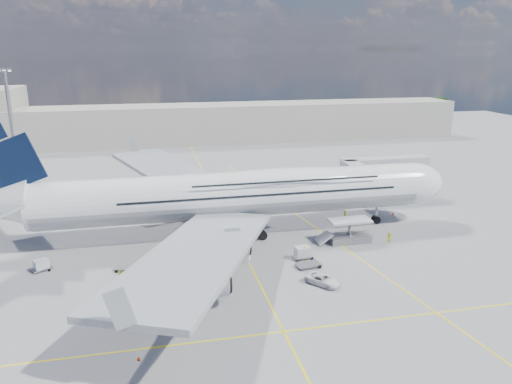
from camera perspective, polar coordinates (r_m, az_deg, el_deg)
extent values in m
plane|color=gray|center=(72.93, -1.08, -7.57)|extent=(300.00, 300.00, 0.00)
cube|color=yellow|center=(72.93, -1.08, -7.57)|extent=(0.25, 220.00, 0.01)
cube|color=yellow|center=(55.66, 3.19, -15.63)|extent=(120.00, 0.25, 0.01)
cube|color=yellow|center=(85.40, 6.83, -4.07)|extent=(14.16, 99.06, 0.01)
cylinder|color=white|center=(79.86, -2.53, -0.27)|extent=(62.00, 7.20, 7.20)
cylinder|color=#9EA0A5|center=(79.90, -2.53, -0.37)|extent=(60.76, 7.13, 7.13)
ellipsoid|color=white|center=(81.04, 3.03, 1.42)|extent=(36.00, 6.84, 3.76)
ellipsoid|color=white|center=(90.31, 17.22, 0.95)|extent=(11.52, 7.20, 7.20)
ellipsoid|color=black|center=(91.79, 19.01, 1.41)|extent=(3.84, 4.16, 1.44)
cube|color=#999EA3|center=(98.52, -9.17, 1.97)|extent=(25.49, 39.15, 3.35)
cube|color=#999EA3|center=(60.54, -6.69, -7.02)|extent=(25.49, 39.15, 3.35)
cylinder|color=#B7BABF|center=(92.33, -5.70, -0.40)|extent=(5.20, 3.50, 3.50)
cylinder|color=#B7BABF|center=(102.04, -8.94, 1.08)|extent=(5.20, 3.50, 3.50)
cylinder|color=#B7BABF|center=(68.92, -3.13, -6.15)|extent=(5.20, 3.50, 3.50)
cylinder|color=#B7BABF|center=(58.87, -5.80, -10.26)|extent=(5.20, 3.50, 3.50)
cylinder|color=gray|center=(88.82, 13.60, -2.12)|extent=(0.44, 0.44, 3.80)
cylinder|color=black|center=(89.30, 13.54, -3.07)|extent=(1.30, 0.90, 1.30)
cylinder|color=gray|center=(81.27, -2.49, -3.38)|extent=(0.56, 0.56, 3.80)
cylinder|color=black|center=(84.73, -2.87, -3.60)|extent=(1.50, 0.90, 1.50)
cube|color=#B7B7BC|center=(94.98, 11.55, 2.26)|extent=(3.00, 10.00, 2.60)
cube|color=#B7B7BC|center=(102.77, 14.52, 3.11)|extent=(18.00, 3.00, 2.60)
cylinder|color=gray|center=(99.30, 11.80, 0.73)|extent=(0.80, 0.80, 7.10)
cylinder|color=black|center=(100.15, 11.70, -0.99)|extent=(0.90, 0.80, 0.90)
cylinder|color=gray|center=(107.40, 18.20, 1.41)|extent=(1.00, 1.00, 7.10)
cube|color=gray|center=(108.20, 18.06, -0.21)|extent=(2.00, 2.00, 0.80)
cylinder|color=#B7B7BC|center=(91.63, 12.50, 1.70)|extent=(3.60, 3.60, 2.80)
cube|color=silver|center=(79.07, 10.66, -3.22)|extent=(6.50, 3.20, 0.35)
cube|color=gray|center=(80.08, 10.55, -5.21)|extent=(6.50, 3.20, 1.10)
cube|color=gray|center=(79.55, 10.61, -4.20)|extent=(0.22, 1.99, 3.00)
cylinder|color=black|center=(78.17, 9.12, -5.83)|extent=(0.70, 0.30, 0.70)
cube|color=silver|center=(78.43, 7.73, -5.19)|extent=(2.16, 2.60, 1.60)
cylinder|color=gray|center=(114.93, -26.04, 6.07)|extent=(0.70, 0.70, 25.00)
cube|color=gray|center=(113.78, -26.84, 12.36)|extent=(3.00, 0.40, 0.60)
cube|color=#B2AD9E|center=(162.71, -7.84, 7.70)|extent=(180.00, 16.00, 12.00)
cube|color=#193814|center=(213.77, 1.98, 9.27)|extent=(160.00, 6.00, 8.00)
cube|color=gray|center=(63.61, -10.46, -11.19)|extent=(3.52, 2.21, 0.20)
cylinder|color=black|center=(63.08, -11.65, -11.66)|extent=(0.48, 0.20, 0.48)
cylinder|color=black|center=(64.29, -9.28, -10.96)|extent=(0.48, 0.20, 0.48)
cube|color=silver|center=(63.21, -10.50, -10.48)|extent=(2.63, 1.98, 1.65)
cube|color=gray|center=(66.55, -15.30, -10.31)|extent=(2.95, 2.05, 0.16)
cylinder|color=black|center=(66.20, -16.25, -10.64)|extent=(0.39, 0.16, 0.39)
cylinder|color=black|center=(67.02, -14.35, -10.15)|extent=(0.39, 0.16, 0.39)
cube|color=gray|center=(71.31, -14.82, -8.43)|extent=(3.02, 2.23, 0.16)
cylinder|color=black|center=(70.94, -15.70, -8.74)|extent=(0.40, 0.16, 0.40)
cylinder|color=black|center=(71.80, -13.93, -8.29)|extent=(0.40, 0.16, 0.40)
cube|color=gray|center=(74.92, -23.28, -8.05)|extent=(2.89, 2.50, 0.15)
cylinder|color=black|center=(74.72, -24.11, -8.30)|extent=(0.37, 0.15, 0.37)
cylinder|color=black|center=(75.23, -22.43, -7.94)|extent=(0.37, 0.15, 0.37)
cube|color=silver|center=(74.66, -23.34, -7.57)|extent=(2.26, 2.07, 1.28)
cube|color=gray|center=(72.89, 5.35, -7.36)|extent=(3.07, 1.84, 0.18)
cylinder|color=black|center=(72.09, 4.60, -7.72)|extent=(0.43, 0.18, 0.43)
cylinder|color=black|center=(73.79, 6.08, -7.19)|extent=(0.43, 0.18, 0.43)
cube|color=silver|center=(72.58, 5.37, -6.80)|extent=(2.28, 1.67, 1.46)
cube|color=gray|center=(70.29, 6.02, -8.25)|extent=(3.68, 2.36, 0.21)
cylinder|color=black|center=(69.37, 5.11, -8.70)|extent=(0.50, 0.21, 0.50)
cylinder|color=black|center=(71.36, 6.90, -8.02)|extent=(0.50, 0.21, 0.50)
cube|color=white|center=(71.45, -1.70, -7.54)|extent=(2.79, 2.09, 1.18)
cube|color=black|center=(71.16, -1.70, -7.00)|extent=(1.26, 1.36, 0.45)
cylinder|color=black|center=(70.99, -2.35, -8.01)|extent=(0.58, 0.23, 0.58)
cylinder|color=black|center=(72.19, -1.06, -7.57)|extent=(0.58, 0.23, 0.58)
cube|color=gray|center=(90.81, -11.97, -2.42)|extent=(6.89, 4.70, 1.99)
cube|color=white|center=(90.24, -12.48, -1.30)|extent=(5.37, 4.14, 2.19)
cube|color=white|center=(90.56, -10.43, -1.78)|extent=(2.54, 2.80, 1.59)
cube|color=black|center=(90.53, -9.99, -1.64)|extent=(0.91, 1.89, 0.90)
cylinder|color=black|center=(89.89, -10.54, -2.83)|extent=(1.09, 0.35, 1.09)
cylinder|color=black|center=(92.06, -13.33, -2.54)|extent=(1.09, 0.35, 1.09)
cube|color=#EA490C|center=(90.45, -12.45, -1.73)|extent=(5.43, 4.21, 0.50)
cube|color=gray|center=(105.33, -13.61, -0.02)|extent=(5.71, 2.12, 1.75)
cube|color=white|center=(104.91, -14.00, 0.84)|extent=(4.22, 2.21, 1.93)
cube|color=white|center=(105.08, -12.44, 0.47)|extent=(1.59, 2.02, 1.40)
cube|color=black|center=(105.03, -12.11, 0.58)|extent=(0.14, 1.75, 0.79)
cylinder|color=black|center=(104.43, -12.54, -0.31)|extent=(0.96, 0.31, 0.96)
cylinder|color=black|center=(106.47, -14.62, -0.14)|extent=(0.96, 0.31, 0.96)
imported|color=white|center=(65.58, 7.63, -9.92)|extent=(4.64, 5.02, 1.31)
imported|color=#B4DD17|center=(89.09, 10.13, -2.67)|extent=(0.87, 0.77, 2.01)
imported|color=#E1EF19|center=(80.33, 15.02, -5.14)|extent=(1.14, 1.07, 1.87)
imported|color=#BEF219|center=(68.50, -15.29, -9.09)|extent=(0.46, 0.94, 1.55)
imported|color=#93E618|center=(72.36, 5.57, -6.98)|extent=(1.10, 1.17, 2.01)
imported|color=#A4E418|center=(63.49, -4.41, -10.40)|extent=(1.45, 1.18, 1.96)
cone|color=#EA490C|center=(94.66, 15.38, -2.35)|extent=(0.42, 0.42, 0.53)
cube|color=#EA490C|center=(94.74, 15.37, -2.50)|extent=(0.36, 0.36, 0.03)
cone|color=#EA490C|center=(94.50, -12.49, -2.15)|extent=(0.50, 0.50, 0.64)
cube|color=#EA490C|center=(94.59, -12.48, -2.32)|extent=(0.43, 0.43, 0.03)
cone|color=#EA490C|center=(97.16, -10.84, -1.58)|extent=(0.43, 0.43, 0.54)
cube|color=#EA490C|center=(97.24, -10.83, -1.72)|extent=(0.37, 0.37, 0.03)
cone|color=#EA490C|center=(73.33, -7.98, -7.38)|extent=(0.40, 0.40, 0.51)
cube|color=#EA490C|center=(73.42, -7.97, -7.55)|extent=(0.35, 0.35, 0.03)
cone|color=#EA490C|center=(52.42, -13.28, -17.99)|extent=(0.37, 0.37, 0.48)
cube|color=#EA490C|center=(52.55, -13.27, -18.20)|extent=(0.32, 0.32, 0.03)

